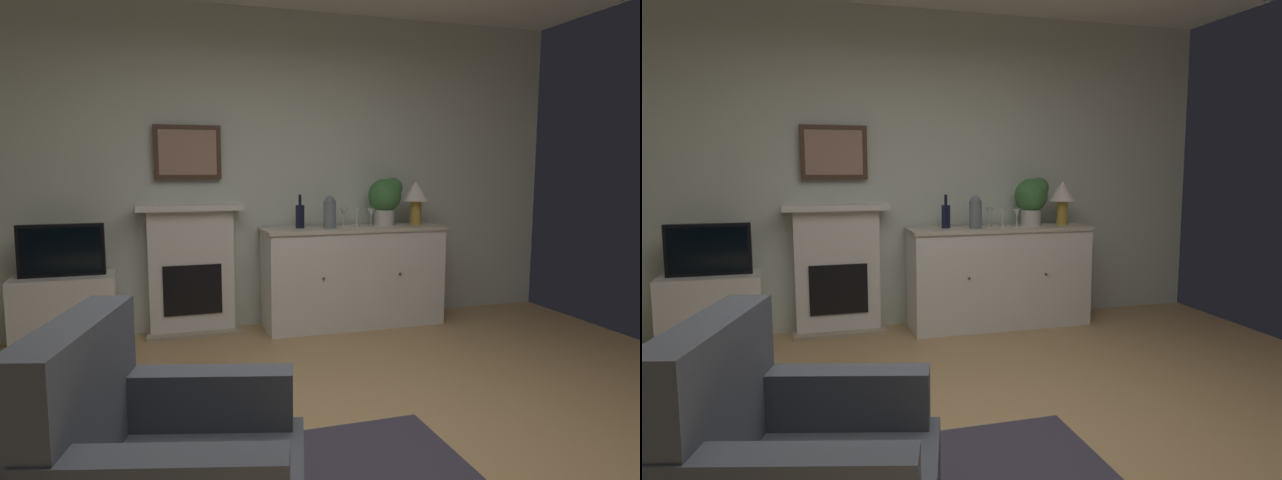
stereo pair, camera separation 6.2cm
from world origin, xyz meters
TOP-DOWN VIEW (x-y plane):
  - ground_plane at (0.00, 0.00)m, footprint 5.78×5.26m
  - wall_rear at (0.00, 2.60)m, footprint 5.78×0.06m
  - fireplace_unit at (-0.59, 2.47)m, footprint 0.87×0.30m
  - framed_picture at (-0.59, 2.52)m, footprint 0.55×0.04m
  - sideboard_cabinet at (0.81, 2.30)m, footprint 1.62×0.49m
  - table_lamp at (1.41, 2.30)m, footprint 0.26×0.26m
  - wine_bottle at (0.33, 2.34)m, footprint 0.08×0.08m
  - wine_glass_left at (0.73, 2.33)m, footprint 0.07×0.07m
  - wine_glass_center at (0.84, 2.29)m, footprint 0.07×0.07m
  - wine_glass_right at (0.95, 2.24)m, footprint 0.07×0.07m
  - vase_decorative at (0.57, 2.25)m, footprint 0.11×0.11m
  - tv_cabinet at (-1.56, 2.31)m, footprint 0.75×0.42m
  - tv_set at (-1.56, 2.29)m, footprint 0.62×0.07m
  - potted_plant_small at (1.13, 2.34)m, footprint 0.30×0.30m
  - armchair at (-0.93, -0.54)m, footprint 0.98×0.95m

SIDE VIEW (x-z plane):
  - ground_plane at x=0.00m, z-range -0.10..0.00m
  - tv_cabinet at x=-1.56m, z-range 0.00..0.58m
  - armchair at x=-0.93m, z-range -0.08..0.84m
  - sideboard_cabinet at x=0.81m, z-range 0.00..0.89m
  - fireplace_unit at x=-0.59m, z-range 0.00..1.10m
  - tv_set at x=-1.56m, z-range 0.58..0.98m
  - wine_bottle at x=0.33m, z-range 0.85..1.14m
  - wine_glass_left at x=0.73m, z-range 0.92..1.09m
  - wine_glass_center at x=0.84m, z-range 0.92..1.09m
  - wine_glass_right at x=0.95m, z-range 0.92..1.09m
  - vase_decorative at x=0.57m, z-range 0.88..1.16m
  - potted_plant_small at x=1.13m, z-range 0.93..1.36m
  - table_lamp at x=1.41m, z-range 0.96..1.36m
  - wall_rear at x=0.00m, z-range 0.00..2.75m
  - framed_picture at x=-0.59m, z-range 1.30..1.75m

